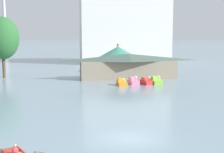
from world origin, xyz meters
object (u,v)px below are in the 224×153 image
(shoreline_tree_tall_left, at_px, (3,38))
(background_building_block, at_px, (124,19))
(green_roof_pavilion, at_px, (118,57))
(pedal_boat_lime, at_px, (156,81))
(pedal_boat_orange, at_px, (122,83))
(pedal_boat_pink, at_px, (133,81))
(boathouse, at_px, (128,66))
(pedal_boat_red, at_px, (146,81))

(shoreline_tree_tall_left, height_order, background_building_block, background_building_block)
(green_roof_pavilion, bearing_deg, pedal_boat_lime, -80.15)
(pedal_boat_orange, bearing_deg, pedal_boat_pink, 105.96)
(pedal_boat_pink, relative_size, boathouse, 0.12)
(pedal_boat_lime, bearing_deg, shoreline_tree_tall_left, -117.36)
(pedal_boat_orange, distance_m, green_roof_pavilion, 21.24)
(pedal_boat_lime, distance_m, green_roof_pavilion, 20.50)
(green_roof_pavilion, xyz_separation_m, shoreline_tree_tall_left, (-25.57, -6.28, 4.69))
(pedal_boat_lime, bearing_deg, pedal_boat_orange, -85.10)
(pedal_boat_red, relative_size, shoreline_tree_tall_left, 0.21)
(pedal_boat_red, relative_size, green_roof_pavilion, 0.27)
(pedal_boat_pink, bearing_deg, pedal_boat_red, 69.94)
(green_roof_pavilion, distance_m, background_building_block, 29.22)
(green_roof_pavilion, bearing_deg, background_building_block, 75.43)
(background_building_block, bearing_deg, pedal_boat_red, -96.50)
(pedal_boat_red, height_order, pedal_boat_lime, pedal_boat_lime)
(pedal_boat_lime, xyz_separation_m, shoreline_tree_tall_left, (-29.04, 13.70, 7.70))
(pedal_boat_red, xyz_separation_m, shoreline_tree_tall_left, (-27.09, 14.08, 7.72))
(pedal_boat_lime, relative_size, background_building_block, 0.10)
(pedal_boat_lime, xyz_separation_m, boathouse, (-3.55, 7.99, 2.12))
(pedal_boat_orange, xyz_separation_m, background_building_block, (9.93, 47.10, 13.76))
(pedal_boat_red, relative_size, boathouse, 0.12)
(pedal_boat_red, height_order, boathouse, boathouse)
(pedal_boat_pink, distance_m, background_building_block, 48.84)
(shoreline_tree_tall_left, bearing_deg, pedal_boat_red, -27.47)
(pedal_boat_orange, distance_m, pedal_boat_pink, 2.49)
(pedal_boat_orange, bearing_deg, background_building_block, 164.43)
(boathouse, height_order, green_roof_pavilion, green_roof_pavilion)
(pedal_boat_red, xyz_separation_m, boathouse, (-1.60, 8.37, 2.14))
(pedal_boat_red, bearing_deg, pedal_boat_pink, -116.95)
(boathouse, bearing_deg, pedal_boat_orange, -108.89)
(pedal_boat_red, height_order, shoreline_tree_tall_left, shoreline_tree_tall_left)
(pedal_boat_pink, bearing_deg, boathouse, 165.55)
(pedal_boat_orange, bearing_deg, green_roof_pavilion, 167.88)
(boathouse, xyz_separation_m, green_roof_pavilion, (0.08, 11.99, 0.89))
(pedal_boat_lime, bearing_deg, boathouse, -158.13)
(pedal_boat_red, distance_m, background_building_block, 48.94)
(shoreline_tree_tall_left, bearing_deg, pedal_boat_pink, -28.84)
(pedal_boat_orange, xyz_separation_m, shoreline_tree_tall_left, (-22.48, 14.51, 7.76))
(green_roof_pavilion, bearing_deg, pedal_boat_pink, -92.13)
(pedal_boat_lime, height_order, shoreline_tree_tall_left, shoreline_tree_tall_left)
(pedal_boat_red, relative_size, pedal_boat_lime, 0.90)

